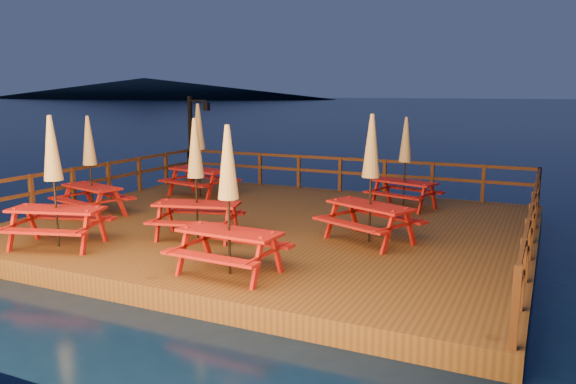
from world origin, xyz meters
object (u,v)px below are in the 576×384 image
object	(u,v)px
lamp_post	(194,131)
picnic_table_1	(228,198)
picnic_table_0	(90,164)
picnic_table_2	(199,149)

from	to	relation	value
lamp_post	picnic_table_1	world-z (taller)	lamp_post
lamp_post	picnic_table_1	size ratio (longest dim) A/B	1.14
lamp_post	picnic_table_0	world-z (taller)	lamp_post
lamp_post	picnic_table_0	xyz separation A→B (m)	(0.82, -5.84, -0.46)
lamp_post	picnic_table_2	world-z (taller)	lamp_post
picnic_table_0	picnic_table_2	size ratio (longest dim) A/B	0.91
picnic_table_0	picnic_table_1	distance (m)	6.23
lamp_post	picnic_table_0	distance (m)	5.92
picnic_table_0	picnic_table_1	xyz separation A→B (m)	(5.68, -2.56, 0.03)
picnic_table_1	lamp_post	bearing A→B (deg)	130.29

